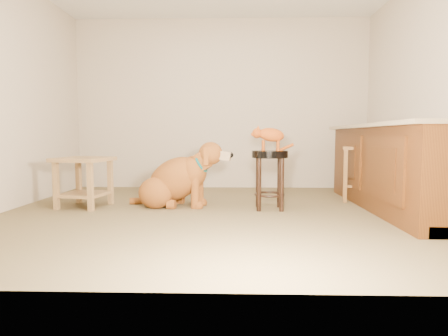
{
  "coord_description": "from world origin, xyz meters",
  "views": [
    {
      "loc": [
        0.21,
        -3.86,
        0.81
      ],
      "look_at": [
        0.09,
        0.32,
        0.45
      ],
      "focal_mm": 30.0,
      "sensor_mm": 36.0,
      "label": 1
    }
  ],
  "objects_px": {
    "padded_stool": "(270,168)",
    "tabby_kitten": "(269,136)",
    "wood_stool": "(358,173)",
    "side_table": "(84,174)",
    "golden_retriever": "(177,181)"
  },
  "relations": [
    {
      "from": "padded_stool",
      "to": "tabby_kitten",
      "type": "distance_m",
      "value": 0.35
    },
    {
      "from": "wood_stool",
      "to": "side_table",
      "type": "distance_m",
      "value": 3.27
    },
    {
      "from": "padded_stool",
      "to": "wood_stool",
      "type": "relative_size",
      "value": 0.95
    },
    {
      "from": "side_table",
      "to": "tabby_kitten",
      "type": "distance_m",
      "value": 2.14
    },
    {
      "from": "side_table",
      "to": "tabby_kitten",
      "type": "height_order",
      "value": "tabby_kitten"
    },
    {
      "from": "padded_stool",
      "to": "wood_stool",
      "type": "bearing_deg",
      "value": 24.93
    },
    {
      "from": "side_table",
      "to": "tabby_kitten",
      "type": "bearing_deg",
      "value": -1.96
    },
    {
      "from": "golden_retriever",
      "to": "tabby_kitten",
      "type": "height_order",
      "value": "tabby_kitten"
    },
    {
      "from": "side_table",
      "to": "golden_retriever",
      "type": "bearing_deg",
      "value": 4.23
    },
    {
      "from": "padded_stool",
      "to": "wood_stool",
      "type": "distance_m",
      "value": 1.26
    },
    {
      "from": "padded_stool",
      "to": "golden_retriever",
      "type": "bearing_deg",
      "value": 171.87
    },
    {
      "from": "padded_stool",
      "to": "golden_retriever",
      "type": "height_order",
      "value": "golden_retriever"
    },
    {
      "from": "golden_retriever",
      "to": "tabby_kitten",
      "type": "bearing_deg",
      "value": 0.43
    },
    {
      "from": "tabby_kitten",
      "to": "wood_stool",
      "type": "bearing_deg",
      "value": 25.73
    },
    {
      "from": "side_table",
      "to": "tabby_kitten",
      "type": "relative_size",
      "value": 1.31
    }
  ]
}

